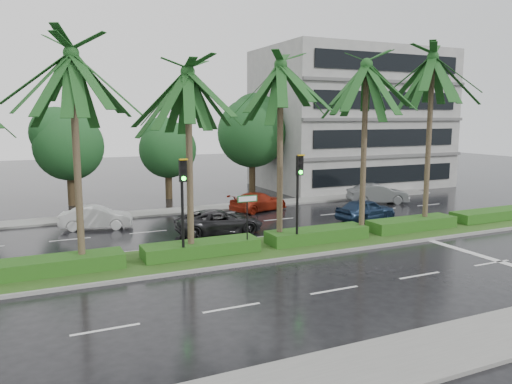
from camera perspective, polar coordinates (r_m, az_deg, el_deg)
name	(u,v)px	position (r m, az deg, el deg)	size (l,w,h in m)	color
ground	(272,256)	(22.65, 1.84, -7.28)	(120.00, 120.00, 0.00)	black
near_sidewalk	(444,349)	(14.83, 20.70, -16.41)	(40.00, 2.40, 0.12)	slate
far_sidewalk	(191,210)	(33.51, -7.45, -2.03)	(40.00, 2.00, 0.12)	slate
median	(262,249)	(23.50, 0.74, -6.49)	(36.00, 4.00, 0.15)	gray
hedge	(262,241)	(23.40, 0.74, -5.61)	(35.20, 1.40, 0.60)	#1A4413
lane_markings	(334,250)	(23.78, 8.90, -6.59)	(34.00, 13.06, 0.01)	silver
palm_row	(237,78)	(22.25, -2.20, 12.87)	(26.30, 4.20, 9.99)	#483529
signal_median_left	(183,195)	(20.83, -8.36, -0.32)	(0.34, 0.42, 4.36)	black
signal_median_right	(299,187)	(22.99, 4.88, 0.57)	(0.34, 0.42, 4.36)	black
street_sign	(247,209)	(22.17, -1.00, -1.98)	(0.95, 0.09, 2.60)	black
bg_trees	(167,136)	(38.35, -10.09, 6.28)	(33.07, 5.63, 8.13)	#322616
building	(351,119)	(46.07, 10.80, 8.20)	(16.00, 10.00, 12.00)	gray
car_white	(96,217)	(29.22, -17.79, -2.78)	(3.88, 1.35, 1.28)	silver
car_darkgrey	(219,222)	(26.72, -4.23, -3.40)	(4.68, 2.16, 1.30)	#242427
car_red	(258,202)	(33.05, 0.29, -1.11)	(4.28, 1.74, 1.24)	maroon
car_blue	(366,210)	(30.67, 12.42, -1.99)	(3.92, 1.58, 1.34)	#172945
car_grey	(378,194)	(36.92, 13.73, -0.21)	(4.29, 1.49, 1.41)	#595C5E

